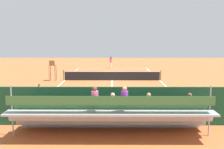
{
  "coord_description": "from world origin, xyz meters",
  "views": [
    {
      "loc": [
        -0.13,
        26.94,
        4.49
      ],
      "look_at": [
        0.0,
        4.0,
        1.2
      ],
      "focal_mm": 41.61,
      "sensor_mm": 36.0,
      "label": 1
    }
  ],
  "objects_px": {
    "tennis_ball_near": "(123,71)",
    "line_judge": "(38,101)",
    "umpire_chair": "(52,68)",
    "bleacher_stand": "(114,115)",
    "tennis_net": "(112,76)",
    "courtside_bench": "(172,110)",
    "tennis_player": "(111,61)",
    "equipment_bag": "(134,118)",
    "tennis_racket": "(108,68)",
    "tennis_ball_far": "(124,70)"
  },
  "relations": [
    {
      "from": "courtside_bench",
      "to": "tennis_ball_far",
      "type": "bearing_deg",
      "value": -85.46
    },
    {
      "from": "tennis_player",
      "to": "tennis_ball_near",
      "type": "height_order",
      "value": "tennis_player"
    },
    {
      "from": "tennis_net",
      "to": "tennis_ball_far",
      "type": "distance_m",
      "value": 8.5
    },
    {
      "from": "equipment_bag",
      "to": "tennis_ball_far",
      "type": "bearing_deg",
      "value": -90.9
    },
    {
      "from": "umpire_chair",
      "to": "equipment_bag",
      "type": "distance_m",
      "value": 15.11
    },
    {
      "from": "bleacher_stand",
      "to": "tennis_racket",
      "type": "xyz_separation_m",
      "value": [
        0.88,
        -26.56,
        -0.93
      ]
    },
    {
      "from": "courtside_bench",
      "to": "umpire_chair",
      "type": "bearing_deg",
      "value": -53.79
    },
    {
      "from": "tennis_player",
      "to": "equipment_bag",
      "type": "bearing_deg",
      "value": 93.56
    },
    {
      "from": "courtside_bench",
      "to": "tennis_net",
      "type": "bearing_deg",
      "value": -76.05
    },
    {
      "from": "tennis_net",
      "to": "tennis_player",
      "type": "xyz_separation_m",
      "value": [
        0.26,
        -10.82,
        0.51
      ]
    },
    {
      "from": "courtside_bench",
      "to": "equipment_bag",
      "type": "height_order",
      "value": "courtside_bench"
    },
    {
      "from": "courtside_bench",
      "to": "tennis_player",
      "type": "height_order",
      "value": "tennis_player"
    },
    {
      "from": "tennis_net",
      "to": "line_judge",
      "type": "distance_m",
      "value": 13.6
    },
    {
      "from": "tennis_net",
      "to": "tennis_racket",
      "type": "bearing_deg",
      "value": -86.29
    },
    {
      "from": "tennis_ball_near",
      "to": "tennis_net",
      "type": "bearing_deg",
      "value": 79.42
    },
    {
      "from": "bleacher_stand",
      "to": "tennis_racket",
      "type": "relative_size",
      "value": 15.5
    },
    {
      "from": "equipment_bag",
      "to": "tennis_player",
      "type": "relative_size",
      "value": 0.47
    },
    {
      "from": "tennis_net",
      "to": "tennis_player",
      "type": "bearing_deg",
      "value": -88.6
    },
    {
      "from": "tennis_ball_far",
      "to": "line_judge",
      "type": "relative_size",
      "value": 0.03
    },
    {
      "from": "umpire_chair",
      "to": "tennis_ball_near",
      "type": "xyz_separation_m",
      "value": [
        -7.61,
        -7.85,
        -1.28
      ]
    },
    {
      "from": "tennis_player",
      "to": "tennis_ball_near",
      "type": "distance_m",
      "value": 3.81
    },
    {
      "from": "tennis_net",
      "to": "tennis_ball_near",
      "type": "xyz_separation_m",
      "value": [
        -1.41,
        -7.55,
        -0.47
      ]
    },
    {
      "from": "bleacher_stand",
      "to": "tennis_ball_far",
      "type": "height_order",
      "value": "bleacher_stand"
    },
    {
      "from": "equipment_bag",
      "to": "line_judge",
      "type": "relative_size",
      "value": 0.47
    },
    {
      "from": "equipment_bag",
      "to": "line_judge",
      "type": "height_order",
      "value": "line_judge"
    },
    {
      "from": "tennis_racket",
      "to": "tennis_ball_far",
      "type": "relative_size",
      "value": 8.86
    },
    {
      "from": "tennis_net",
      "to": "courtside_bench",
      "type": "relative_size",
      "value": 5.72
    },
    {
      "from": "bleacher_stand",
      "to": "courtside_bench",
      "type": "height_order",
      "value": "bleacher_stand"
    },
    {
      "from": "line_judge",
      "to": "tennis_ball_far",
      "type": "bearing_deg",
      "value": -104.82
    },
    {
      "from": "tennis_racket",
      "to": "courtside_bench",
      "type": "bearing_deg",
      "value": 99.33
    },
    {
      "from": "umpire_chair",
      "to": "equipment_bag",
      "type": "height_order",
      "value": "umpire_chair"
    },
    {
      "from": "tennis_ball_far",
      "to": "equipment_bag",
      "type": "bearing_deg",
      "value": 89.1
    },
    {
      "from": "umpire_chair",
      "to": "tennis_net",
      "type": "bearing_deg",
      "value": -177.24
    },
    {
      "from": "bleacher_stand",
      "to": "umpire_chair",
      "type": "relative_size",
      "value": 4.23
    },
    {
      "from": "tennis_ball_near",
      "to": "equipment_bag",
      "type": "bearing_deg",
      "value": 89.54
    },
    {
      "from": "courtside_bench",
      "to": "tennis_player",
      "type": "bearing_deg",
      "value": -81.59
    },
    {
      "from": "bleacher_stand",
      "to": "umpire_chair",
      "type": "height_order",
      "value": "bleacher_stand"
    },
    {
      "from": "tennis_net",
      "to": "umpire_chair",
      "type": "bearing_deg",
      "value": 2.76
    },
    {
      "from": "tennis_player",
      "to": "tennis_racket",
      "type": "bearing_deg",
      "value": -39.42
    },
    {
      "from": "tennis_player",
      "to": "tennis_racket",
      "type": "xyz_separation_m",
      "value": [
        0.46,
        -0.38,
        -1.0
      ]
    },
    {
      "from": "tennis_ball_far",
      "to": "line_judge",
      "type": "height_order",
      "value": "line_judge"
    },
    {
      "from": "line_judge",
      "to": "umpire_chair",
      "type": "bearing_deg",
      "value": -80.4
    },
    {
      "from": "tennis_racket",
      "to": "tennis_ball_near",
      "type": "bearing_deg",
      "value": 120.3
    },
    {
      "from": "tennis_net",
      "to": "courtside_bench",
      "type": "height_order",
      "value": "tennis_net"
    },
    {
      "from": "tennis_ball_near",
      "to": "line_judge",
      "type": "distance_m",
      "value": 21.26
    },
    {
      "from": "tennis_ball_near",
      "to": "line_judge",
      "type": "xyz_separation_m",
      "value": [
        5.47,
        20.52,
        0.98
      ]
    },
    {
      "from": "equipment_bag",
      "to": "line_judge",
      "type": "bearing_deg",
      "value": -4.58
    },
    {
      "from": "equipment_bag",
      "to": "tennis_racket",
      "type": "height_order",
      "value": "equipment_bag"
    },
    {
      "from": "tennis_player",
      "to": "umpire_chair",
      "type": "bearing_deg",
      "value": 61.91
    },
    {
      "from": "courtside_bench",
      "to": "tennis_ball_near",
      "type": "bearing_deg",
      "value": -84.82
    }
  ]
}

